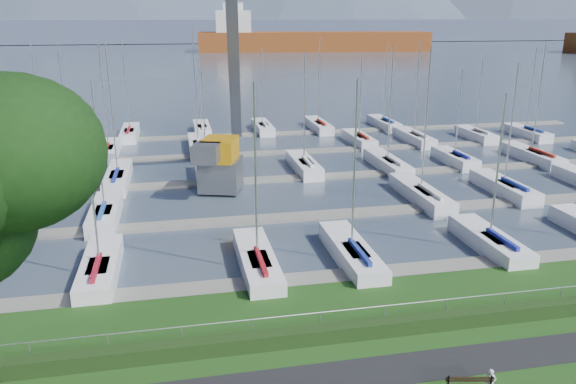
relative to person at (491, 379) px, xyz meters
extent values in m
cube|color=black|center=(-4.36, 2.01, -0.54)|extent=(160.00, 2.00, 0.04)
cube|color=#3E4A5A|center=(-4.36, 265.01, -0.95)|extent=(800.00, 540.00, 0.20)
cube|color=#1C3312|center=(-4.36, 4.61, -0.20)|extent=(80.00, 0.70, 0.70)
cylinder|color=gray|center=(-4.36, 5.01, 0.65)|extent=(80.00, 0.04, 0.04)
cube|color=#485169|center=(-4.36, 335.01, 5.45)|extent=(900.00, 80.00, 12.00)
cube|color=slate|center=(-4.36, 11.01, -0.77)|extent=(90.00, 1.60, 0.25)
cube|color=slate|center=(-4.36, 21.01, -0.77)|extent=(90.00, 1.60, 0.25)
cube|color=slate|center=(-4.36, 31.01, -0.77)|extent=(90.00, 1.60, 0.25)
cube|color=slate|center=(-4.36, 41.01, -0.77)|extent=(90.00, 1.60, 0.25)
cube|color=slate|center=(-4.36, 51.01, -0.77)|extent=(90.00, 1.60, 0.25)
cube|color=black|center=(-1.67, 0.13, 0.10)|extent=(0.06, 0.06, 0.40)
cube|color=black|center=(-0.11, -0.20, 0.10)|extent=(0.06, 0.06, 0.40)
cube|color=black|center=(-0.89, -0.02, 0.07)|extent=(1.77, 0.41, 0.08)
cube|color=black|center=(-0.89, -0.02, 0.19)|extent=(1.77, 0.41, 0.08)
imported|color=silver|center=(0.00, 0.00, 0.00)|extent=(0.47, 0.40, 1.10)
sphere|color=black|center=(-15.22, -1.27, 9.78)|extent=(4.76, 4.76, 4.76)
cube|color=slate|center=(-7.68, 28.57, 0.65)|extent=(4.01, 4.01, 2.60)
cube|color=#BF800B|center=(-7.68, 28.57, 2.75)|extent=(3.49, 4.02, 1.80)
cube|color=#5B5C63|center=(-5.88, 33.07, 11.75)|extent=(2.41, 11.25, 19.89)
cube|color=slate|center=(-8.88, 26.57, 2.95)|extent=(2.56, 2.69, 1.40)
cube|color=brown|center=(47.88, 219.82, 1.95)|extent=(96.73, 28.67, 10.00)
cube|color=silver|center=(14.73, 223.60, 9.45)|extent=(15.49, 15.49, 12.00)
cube|color=silver|center=(14.73, 223.60, 16.45)|extent=(8.85, 8.85, 4.00)
camera|label=1|loc=(-11.09, -16.18, 13.06)|focal=35.00mm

